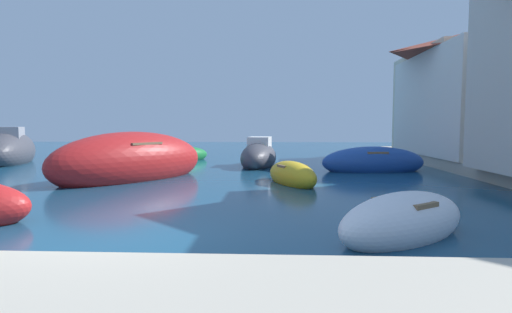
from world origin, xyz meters
The scene contains 11 objects.
ground centered at (0.00, 0.00, 0.00)m, with size 80.00×80.00×0.00m, color navy.
quay_promenade centered at (4.32, -0.37, 0.25)m, with size 44.00×32.00×0.50m.
moored_boat_0 centered at (-2.70, 8.16, 0.63)m, with size 5.72×6.72×2.26m.
moored_boat_2 centered at (4.91, 0.56, 0.30)m, with size 3.16×2.82×1.07m.
moored_boat_5 centered at (1.84, 13.07, 0.46)m, with size 2.06×4.36×1.74m.
moored_boat_6 centered at (-2.51, 15.71, 0.28)m, with size 3.02×3.71×1.01m.
moored_boat_7 centered at (6.86, 11.06, 0.39)m, with size 4.62×2.05×1.39m.
moored_boat_8 centered at (-11.48, 14.20, 0.65)m, with size 4.64×6.50×2.38m.
moored_boat_9 centered at (3.21, 7.25, 0.28)m, with size 2.15×3.24×0.98m.
waterfront_building_annex centered at (13.00, 14.26, 3.65)m, with size 6.53×9.50×6.19m.
waterfront_building_far centered at (13.00, 16.13, 3.79)m, with size 5.99×8.21×6.48m.
Camera 1 is at (2.62, -6.66, 2.02)m, focal length 28.59 mm.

